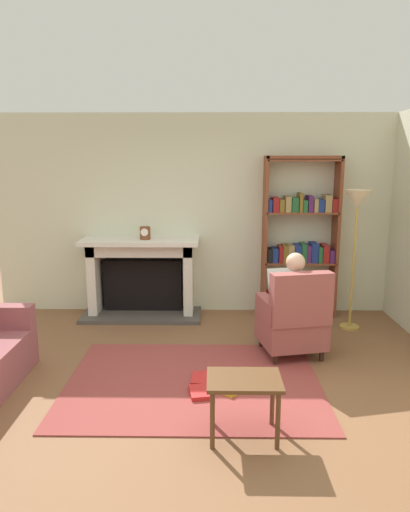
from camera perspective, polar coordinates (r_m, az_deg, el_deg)
ground at (r=4.30m, az=-1.62°, el=-17.17°), size 14.00×14.00×0.00m
back_wall at (r=6.36m, az=-0.74°, el=5.11°), size 5.60×0.10×2.70m
area_rug at (r=4.57m, az=-1.46°, el=-15.29°), size 2.40×1.80×0.01m
fireplace at (r=6.32m, az=-7.80°, el=-2.24°), size 1.59×0.64×1.07m
mantel_clock at (r=6.10m, az=-7.42°, el=2.84°), size 0.14×0.14×0.17m
bookshelf at (r=6.31m, az=11.61°, el=1.57°), size 0.99×0.32×2.14m
armchair_reading at (r=5.05m, az=10.93°, el=-7.64°), size 0.76×0.74×0.97m
seated_reader at (r=5.09m, az=10.52°, el=-5.13°), size 0.43×0.58×1.14m
side_table at (r=3.61m, az=4.85°, el=-15.94°), size 0.56×0.39×0.48m
scattered_books at (r=4.47m, az=0.98°, el=-15.58°), size 0.58×0.65×0.04m
floor_lamp at (r=5.86m, az=18.27°, el=5.21°), size 0.32×0.32×1.74m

